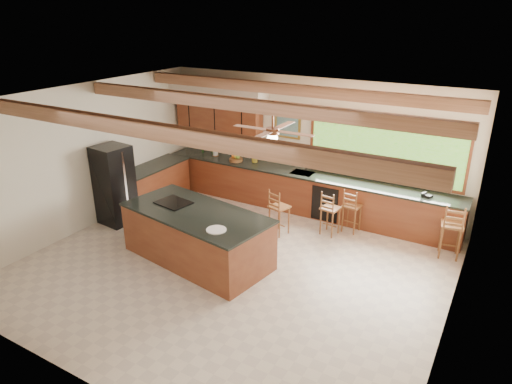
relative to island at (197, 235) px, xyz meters
The scene contains 9 objects.
ground 0.88m from the island, ahead, with size 7.20×7.20×0.00m, color #BCAC9C.
room_shell 1.96m from the island, 52.88° to the left, with size 7.27×6.54×3.02m.
counter_run 2.61m from the island, 92.01° to the left, with size 7.12×3.10×1.24m.
island is the anchor object (origin of this frame).
refrigerator 2.55m from the island, behind, with size 0.73×0.72×1.72m.
bar_stool_a 1.83m from the island, 63.11° to the left, with size 0.44×0.44×0.99m.
bar_stool_b 2.76m from the island, 50.70° to the left, with size 0.39×0.39×0.96m.
bar_stool_c 3.25m from the island, 50.01° to the left, with size 0.37×0.37×0.95m.
bar_stool_d 4.68m from the island, 30.63° to the left, with size 0.45×0.45×1.09m.
Camera 1 is at (3.95, -6.01, 4.36)m, focal length 32.00 mm.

